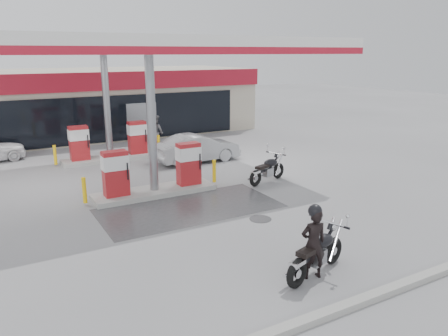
# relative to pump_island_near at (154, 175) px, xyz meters

# --- Properties ---
(ground) EXTENTS (90.00, 90.00, 0.00)m
(ground) POSITION_rel_pump_island_near_xyz_m (0.00, -2.00, -0.71)
(ground) COLOR gray
(ground) RESTS_ON ground
(wet_patch) EXTENTS (6.00, 3.00, 0.00)m
(wet_patch) POSITION_rel_pump_island_near_xyz_m (0.50, -2.00, -0.71)
(wet_patch) COLOR #4C4C4F
(wet_patch) RESTS_ON ground
(drain_cover) EXTENTS (0.70, 0.70, 0.01)m
(drain_cover) POSITION_rel_pump_island_near_xyz_m (2.00, -4.00, -0.71)
(drain_cover) COLOR #38383A
(drain_cover) RESTS_ON ground
(kerb) EXTENTS (28.00, 0.25, 0.15)m
(kerb) POSITION_rel_pump_island_near_xyz_m (0.00, -9.00, -0.64)
(kerb) COLOR gray
(kerb) RESTS_ON ground
(store_building) EXTENTS (22.00, 8.22, 4.00)m
(store_building) POSITION_rel_pump_island_near_xyz_m (0.01, 13.94, 1.30)
(store_building) COLOR beige
(store_building) RESTS_ON ground
(canopy) EXTENTS (16.00, 10.02, 5.51)m
(canopy) POSITION_rel_pump_island_near_xyz_m (0.00, 3.00, 4.56)
(canopy) COLOR silver
(canopy) RESTS_ON ground
(pump_island_near) EXTENTS (5.14, 1.30, 1.78)m
(pump_island_near) POSITION_rel_pump_island_near_xyz_m (0.00, 0.00, 0.00)
(pump_island_near) COLOR #9E9E99
(pump_island_near) RESTS_ON ground
(pump_island_far) EXTENTS (5.14, 1.30, 1.78)m
(pump_island_far) POSITION_rel_pump_island_near_xyz_m (0.00, 6.00, 0.00)
(pump_island_far) COLOR #9E9E99
(pump_island_far) RESTS_ON ground
(main_motorcycle) EXTENTS (2.21, 1.00, 1.16)m
(main_motorcycle) POSITION_rel_pump_island_near_xyz_m (1.17, -7.55, -0.20)
(main_motorcycle) COLOR black
(main_motorcycle) RESTS_ON ground
(biker_main) EXTENTS (0.69, 0.54, 1.69)m
(biker_main) POSITION_rel_pump_island_near_xyz_m (0.98, -7.62, 0.14)
(biker_main) COLOR black
(biker_main) RESTS_ON ground
(parked_motorcycle) EXTENTS (2.11, 0.97, 1.12)m
(parked_motorcycle) POSITION_rel_pump_island_near_xyz_m (4.52, -0.78, -0.22)
(parked_motorcycle) COLOR black
(parked_motorcycle) RESTS_ON ground
(attendant) EXTENTS (1.00, 1.12, 1.91)m
(attendant) POSITION_rel_pump_island_near_xyz_m (2.74, 7.00, 0.24)
(attendant) COLOR #4D4D51
(attendant) RESTS_ON ground
(hatchback_silver) EXTENTS (4.07, 1.51, 1.33)m
(hatchback_silver) POSITION_rel_pump_island_near_xyz_m (3.53, 3.60, -0.05)
(hatchback_silver) COLOR #95989C
(hatchback_silver) RESTS_ON ground
(parked_car_right) EXTENTS (4.95, 2.93, 1.29)m
(parked_car_right) POSITION_rel_pump_island_near_xyz_m (4.86, 11.41, -0.06)
(parked_car_right) COLOR navy
(parked_car_right) RESTS_ON ground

